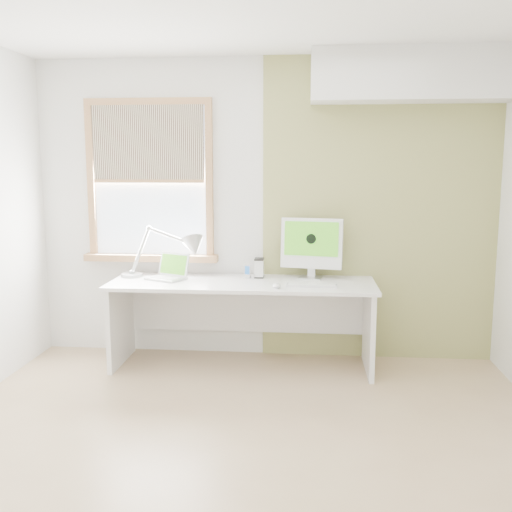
# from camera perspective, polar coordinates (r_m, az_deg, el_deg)

# --- Properties ---
(room) EXTENTS (4.04, 3.54, 2.64)m
(room) POSITION_cam_1_polar(r_m,az_deg,el_deg) (3.31, -1.64, 2.33)
(room) COLOR tan
(room) RESTS_ON ground
(accent_wall) EXTENTS (2.00, 0.02, 2.60)m
(accent_wall) POSITION_cam_1_polar(r_m,az_deg,el_deg) (5.06, 12.11, 4.41)
(accent_wall) COLOR #9C9A5A
(accent_wall) RESTS_ON room
(soffit) EXTENTS (1.60, 0.40, 0.42)m
(soffit) POSITION_cam_1_polar(r_m,az_deg,el_deg) (4.96, 15.18, 16.96)
(soffit) COLOR white
(soffit) RESTS_ON room
(window) EXTENTS (1.20, 0.14, 1.42)m
(window) POSITION_cam_1_polar(r_m,az_deg,el_deg) (5.17, -10.51, 7.27)
(window) COLOR #A06E41
(window) RESTS_ON room
(desk) EXTENTS (2.20, 0.70, 0.73)m
(desk) POSITION_cam_1_polar(r_m,az_deg,el_deg) (4.88, -1.30, -4.67)
(desk) COLOR white
(desk) RESTS_ON room
(desk_lamp) EXTENTS (0.80, 0.32, 0.44)m
(desk_lamp) POSITION_cam_1_polar(r_m,az_deg,el_deg) (4.99, -7.34, 0.58)
(desk_lamp) COLOR silver
(desk_lamp) RESTS_ON desk
(laptop) EXTENTS (0.39, 0.36, 0.22)m
(laptop) POSITION_cam_1_polar(r_m,az_deg,el_deg) (4.95, -8.60, -1.62)
(laptop) COLOR silver
(laptop) RESTS_ON desk
(phone_dock) EXTENTS (0.08, 0.08, 0.12)m
(phone_dock) POSITION_cam_1_polar(r_m,az_deg,el_deg) (4.93, -0.86, -1.81)
(phone_dock) COLOR silver
(phone_dock) RESTS_ON desk
(external_drive) EXTENTS (0.08, 0.13, 0.16)m
(external_drive) POSITION_cam_1_polar(r_m,az_deg,el_deg) (4.95, 0.32, -1.18)
(external_drive) COLOR silver
(external_drive) RESTS_ON desk
(imac) EXTENTS (0.53, 0.21, 0.51)m
(imac) POSITION_cam_1_polar(r_m,az_deg,el_deg) (4.91, 5.54, 1.13)
(imac) COLOR silver
(imac) RESTS_ON desk
(keyboard) EXTENTS (0.41, 0.13, 0.02)m
(keyboard) POSITION_cam_1_polar(r_m,az_deg,el_deg) (4.61, 5.55, -2.91)
(keyboard) COLOR white
(keyboard) RESTS_ON desk
(mouse) EXTENTS (0.07, 0.12, 0.03)m
(mouse) POSITION_cam_1_polar(r_m,az_deg,el_deg) (4.54, 2.08, -2.95)
(mouse) COLOR white
(mouse) RESTS_ON desk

